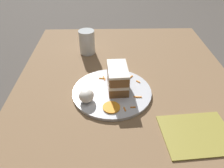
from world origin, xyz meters
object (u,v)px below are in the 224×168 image
object	(u,v)px
plate	(112,92)
cake_slice	(118,78)
cream_dollop	(86,96)
menu_card	(197,134)
drinking_glass	(87,44)
orange_garnish	(111,107)

from	to	relation	value
plate	cake_slice	size ratio (longest dim) A/B	2.27
cake_slice	cream_dollop	size ratio (longest dim) A/B	2.14
cake_slice	cream_dollop	xyz separation A→B (m)	(-0.07, 0.10, -0.02)
cake_slice	menu_card	xyz separation A→B (m)	(-0.21, -0.22, -0.05)
plate	menu_card	distance (m)	0.30
cream_dollop	drinking_glass	world-z (taller)	drinking_glass
plate	orange_garnish	world-z (taller)	orange_garnish
plate	cream_dollop	distance (m)	0.10
plate	drinking_glass	xyz separation A→B (m)	(0.29, 0.10, 0.04)
cream_dollop	menu_card	world-z (taller)	cream_dollop
cream_dollop	plate	bearing A→B (deg)	-59.86
cake_slice	drinking_glass	world-z (taller)	drinking_glass
orange_garnish	menu_card	world-z (taller)	orange_garnish
cake_slice	cream_dollop	bearing A→B (deg)	29.56
orange_garnish	menu_card	bearing A→B (deg)	-113.36
orange_garnish	drinking_glass	size ratio (longest dim) A/B	0.52
cream_dollop	orange_garnish	world-z (taller)	cream_dollop
cream_dollop	drinking_glass	distance (m)	0.34
plate	menu_card	world-z (taller)	plate
cream_dollop	drinking_glass	size ratio (longest dim) A/B	0.53
plate	orange_garnish	distance (m)	0.09
cream_dollop	menu_card	distance (m)	0.35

